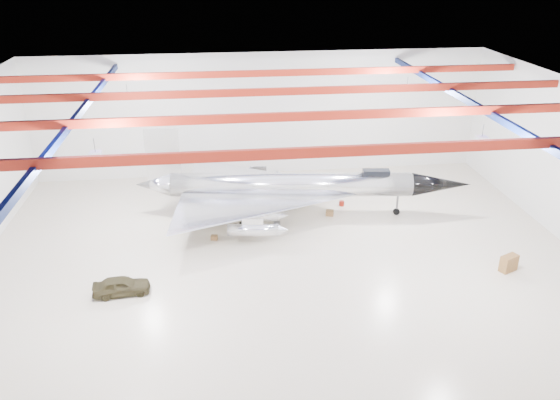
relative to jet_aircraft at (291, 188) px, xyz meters
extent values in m
plane|color=beige|center=(-1.41, -5.72, -2.30)|extent=(40.00, 40.00, 0.00)
plane|color=silver|center=(-1.41, 9.28, 3.20)|extent=(40.00, 0.00, 40.00)
plane|color=#0A0F38|center=(-1.41, -5.72, 8.70)|extent=(40.00, 40.00, 0.00)
cube|color=maroon|center=(-1.41, -14.72, 8.10)|extent=(39.50, 0.25, 0.50)
cube|color=maroon|center=(-1.41, -8.72, 8.10)|extent=(39.50, 0.25, 0.50)
cube|color=maroon|center=(-1.41, -2.72, 8.10)|extent=(39.50, 0.25, 0.50)
cube|color=maroon|center=(-1.41, 3.28, 8.10)|extent=(39.50, 0.25, 0.50)
cube|color=#0C1B4B|center=(-13.41, -5.72, 7.80)|extent=(0.25, 29.50, 0.40)
cube|color=#0C1B4B|center=(10.59, -5.72, 7.80)|extent=(0.25, 29.50, 0.40)
cube|color=silver|center=(-11.41, -11.72, 7.40)|extent=(0.55, 0.55, 0.25)
cube|color=silver|center=(8.59, -11.72, 7.40)|extent=(0.55, 0.55, 0.25)
cube|color=silver|center=(-11.41, 0.28, 7.40)|extent=(0.55, 0.55, 0.25)
cube|color=silver|center=(8.59, 0.28, 7.40)|extent=(0.55, 0.55, 0.25)
cylinder|color=silver|center=(0.05, -0.01, 0.27)|extent=(18.41, 4.02, 1.83)
cone|color=black|center=(11.42, -1.38, 0.27)|extent=(4.77, 2.37, 1.83)
cone|color=silver|center=(-10.41, 1.26, 0.27)|extent=(2.95, 2.15, 1.83)
cube|color=silver|center=(-9.50, 1.15, 2.65)|extent=(2.56, 0.42, 4.12)
cube|color=black|center=(6.42, -0.78, 1.23)|extent=(2.09, 0.97, 0.46)
cylinder|color=silver|center=(-3.28, -4.68, -1.02)|extent=(3.55, 1.24, 0.82)
cylinder|color=silver|center=(-3.01, -2.40, -1.02)|extent=(3.55, 1.24, 0.82)
cylinder|color=silver|center=(-2.35, 3.05, -1.02)|extent=(3.55, 1.24, 0.82)
cylinder|color=silver|center=(-2.07, 5.33, -1.02)|extent=(3.55, 1.24, 0.82)
cylinder|color=#59595B|center=(8.23, -1.00, -1.47)|extent=(0.16, 0.16, 1.65)
cylinder|color=black|center=(8.23, -1.00, -2.04)|extent=(0.53, 0.26, 0.51)
cylinder|color=#59595B|center=(-3.86, -1.84, -1.47)|extent=(0.16, 0.16, 1.65)
cylinder|color=black|center=(-3.86, -1.84, -2.04)|extent=(0.53, 0.26, 0.51)
cylinder|color=#59595B|center=(-3.31, 2.71, -1.47)|extent=(0.16, 0.16, 1.65)
cylinder|color=black|center=(-3.31, 2.71, -2.04)|extent=(0.53, 0.26, 0.51)
imported|color=#36301B|center=(-11.55, -9.52, -1.73)|extent=(3.47, 1.65, 1.14)
cube|color=brown|center=(12.80, -9.84, -1.76)|extent=(1.32, 1.03, 1.08)
cube|color=olive|center=(-5.97, -3.34, -2.14)|extent=(0.53, 0.46, 0.32)
cylinder|color=#59595B|center=(-1.28, -1.87, -2.09)|extent=(0.49, 0.49, 0.42)
cube|color=olive|center=(3.03, -0.49, -2.09)|extent=(0.71, 0.63, 0.42)
cylinder|color=maroon|center=(4.36, 1.16, -2.11)|extent=(0.44, 0.44, 0.38)
cube|color=olive|center=(-3.15, -1.58, -2.08)|extent=(0.62, 0.50, 0.43)
cylinder|color=#59595B|center=(-0.56, 4.31, -2.09)|extent=(0.56, 0.56, 0.41)
camera|label=1|loc=(-5.48, -37.99, 16.49)|focal=35.00mm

